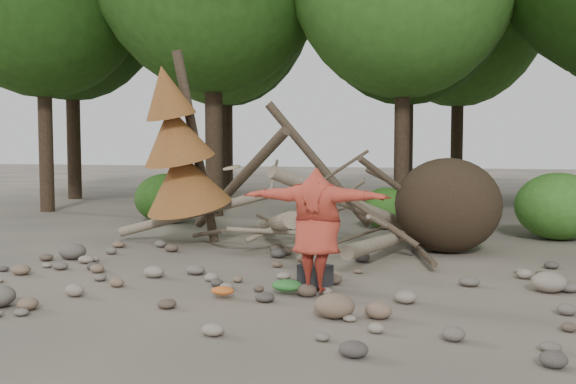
% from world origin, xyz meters
% --- Properties ---
extents(ground, '(120.00, 120.00, 0.00)m').
position_xyz_m(ground, '(0.00, 0.00, 0.00)').
color(ground, '#514C44').
rests_on(ground, ground).
extents(deadfall_pile, '(8.55, 5.24, 3.30)m').
position_xyz_m(deadfall_pile, '(2.02, 4.24, 0.95)').
color(deadfall_pile, '#332619').
rests_on(deadfall_pile, ground).
extents(dead_conifer, '(2.06, 2.16, 4.35)m').
position_xyz_m(dead_conifer, '(-3.12, 3.37, 2.11)').
color(dead_conifer, '#4C3F30').
rests_on(dead_conifer, ground).
extents(bush_left, '(1.80, 1.80, 1.44)m').
position_xyz_m(bush_left, '(-5.50, 7.20, 0.72)').
color(bush_left, '#245015').
rests_on(bush_left, ground).
extents(bush_mid, '(1.40, 1.40, 1.12)m').
position_xyz_m(bush_mid, '(0.80, 7.80, 0.56)').
color(bush_mid, '#30651D').
rests_on(bush_mid, ground).
extents(bush_right, '(2.00, 2.00, 1.60)m').
position_xyz_m(bush_right, '(5.00, 7.00, 0.80)').
color(bush_right, '#3B7825').
rests_on(bush_right, ground).
extents(frisbee_thrower, '(2.73, 0.80, 1.85)m').
position_xyz_m(frisbee_thrower, '(1.00, -0.33, 0.99)').
color(frisbee_thrower, '#AF3727').
rests_on(frisbee_thrower, ground).
extents(backpack, '(0.55, 0.45, 0.32)m').
position_xyz_m(backpack, '(0.87, 0.12, 0.16)').
color(backpack, black).
rests_on(backpack, ground).
extents(cloth_green, '(0.46, 0.39, 0.17)m').
position_xyz_m(cloth_green, '(0.56, -0.37, 0.09)').
color(cloth_green, '#2D6F2C').
rests_on(cloth_green, ground).
extents(cloth_orange, '(0.34, 0.28, 0.12)m').
position_xyz_m(cloth_orange, '(-0.26, -0.88, 0.06)').
color(cloth_orange, '#C75E22').
rests_on(cloth_orange, ground).
extents(boulder_front_right, '(0.53, 0.48, 0.32)m').
position_xyz_m(boulder_front_right, '(1.54, -1.45, 0.16)').
color(boulder_front_right, brown).
rests_on(boulder_front_right, ground).
extents(boulder_mid_right, '(0.52, 0.47, 0.31)m').
position_xyz_m(boulder_mid_right, '(4.31, 0.95, 0.16)').
color(boulder_mid_right, gray).
rests_on(boulder_mid_right, ground).
extents(boulder_mid_left, '(0.54, 0.48, 0.32)m').
position_xyz_m(boulder_mid_left, '(-4.36, 1.24, 0.16)').
color(boulder_mid_left, '#5C554D').
rests_on(boulder_mid_left, ground).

